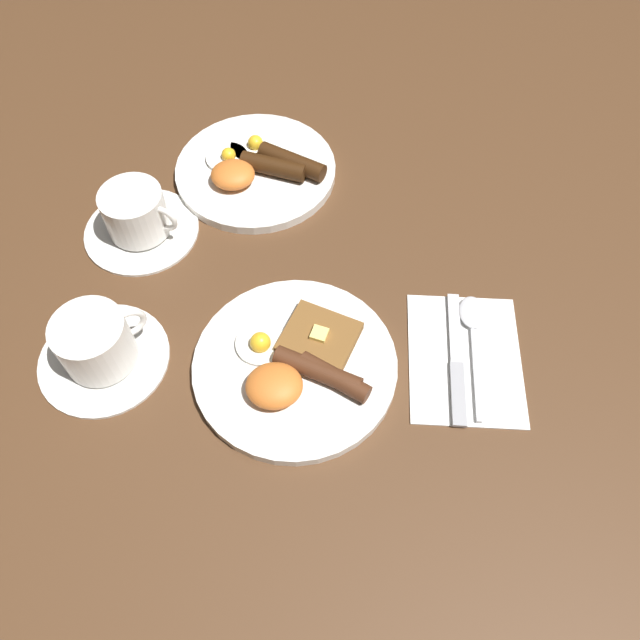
# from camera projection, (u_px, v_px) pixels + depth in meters

# --- Properties ---
(ground_plane) EXTENTS (3.00, 3.00, 0.00)m
(ground_plane) POSITION_uv_depth(u_px,v_px,m) (295.00, 369.00, 0.79)
(ground_plane) COLOR #4C301C
(breakfast_plate_near) EXTENTS (0.26, 0.26, 0.05)m
(breakfast_plate_near) POSITION_uv_depth(u_px,v_px,m) (296.00, 365.00, 0.78)
(breakfast_plate_near) COLOR silver
(breakfast_plate_near) RESTS_ON ground_plane
(breakfast_plate_far) EXTENTS (0.25, 0.25, 0.05)m
(breakfast_plate_far) POSITION_uv_depth(u_px,v_px,m) (256.00, 169.00, 0.97)
(breakfast_plate_far) COLOR silver
(breakfast_plate_far) RESTS_ON ground_plane
(teacup_near) EXTENTS (0.17, 0.17, 0.08)m
(teacup_near) POSITION_uv_depth(u_px,v_px,m) (98.00, 346.00, 0.77)
(teacup_near) COLOR silver
(teacup_near) RESTS_ON ground_plane
(teacup_far) EXTENTS (0.17, 0.17, 0.08)m
(teacup_far) POSITION_uv_depth(u_px,v_px,m) (137.00, 217.00, 0.89)
(teacup_far) COLOR silver
(teacup_far) RESTS_ON ground_plane
(napkin) EXTENTS (0.16, 0.20, 0.01)m
(napkin) POSITION_uv_depth(u_px,v_px,m) (465.00, 358.00, 0.80)
(napkin) COLOR white
(napkin) RESTS_ON ground_plane
(knife) EXTENTS (0.04, 0.19, 0.01)m
(knife) POSITION_uv_depth(u_px,v_px,m) (457.00, 364.00, 0.79)
(knife) COLOR silver
(knife) RESTS_ON napkin
(spoon) EXTENTS (0.04, 0.18, 0.01)m
(spoon) POSITION_uv_depth(u_px,v_px,m) (473.00, 324.00, 0.82)
(spoon) COLOR silver
(spoon) RESTS_ON napkin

